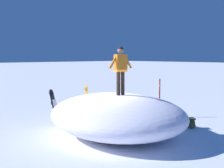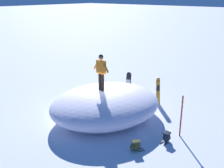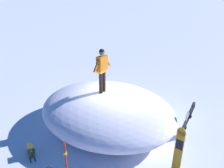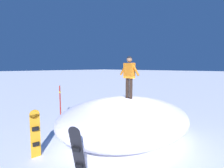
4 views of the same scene
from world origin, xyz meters
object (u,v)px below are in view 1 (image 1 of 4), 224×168
snowboard_primary_upright (54,106)px  snowboard_secondary_upright (87,101)px  snowboarder_standing (121,66)px  backpack_near (192,123)px  trail_marker_pole (160,97)px  backpack_far (172,116)px

snowboard_primary_upright → snowboard_secondary_upright: snowboard_secondary_upright is taller
snowboarder_standing → backpack_near: (-1.21, -2.94, -2.40)m
trail_marker_pole → snowboarder_standing: bearing=106.0°
snowboard_secondary_upright → snowboarder_standing: bearing=162.3°
snowboarder_standing → snowboard_primary_upright: (3.27, 0.83, -1.83)m
snowboard_primary_upright → backpack_near: bearing=-139.9°
snowboard_primary_upright → backpack_far: 5.37m
snowboard_primary_upright → snowboard_secondary_upright: bearing=-84.2°
backpack_far → trail_marker_pole: (0.85, -0.18, 0.76)m
snowboarder_standing → snowboard_secondary_upright: (3.47, -1.11, -1.82)m
snowboarder_standing → backpack_far: size_ratio=3.33×
snowboard_secondary_upright → trail_marker_pole: size_ratio=0.83×
snowboarder_standing → snowboard_primary_upright: 3.84m
backpack_near → snowboard_secondary_upright: bearing=21.4°
snowboard_secondary_upright → backpack_far: (-3.26, -2.43, -0.58)m
backpack_far → backpack_near: bearing=157.0°
backpack_near → backpack_far: size_ratio=1.13×
backpack_near → snowboard_primary_upright: bearing=40.1°
trail_marker_pole → backpack_far: bearing=167.9°
snowboard_primary_upright → snowboard_secondary_upright: (0.20, -1.94, 0.02)m
backpack_near → backpack_far: bearing=-23.0°
snowboarder_standing → backpack_near: 3.98m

